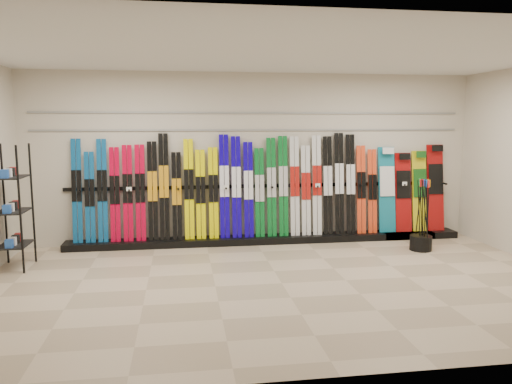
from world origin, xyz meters
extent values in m
plane|color=gray|center=(0.00, 0.00, 0.00)|extent=(8.00, 8.00, 0.00)
plane|color=beige|center=(0.00, 2.50, 1.50)|extent=(8.00, 0.00, 8.00)
plane|color=silver|center=(0.00, 0.00, 3.00)|extent=(8.00, 8.00, 0.00)
cube|color=black|center=(0.22, 2.28, 0.06)|extent=(8.00, 0.40, 0.12)
cube|color=#0D4C85|center=(-3.04, 2.33, 0.99)|extent=(0.17, 0.22, 1.75)
cube|color=#0D4C85|center=(-2.84, 2.32, 0.88)|extent=(0.17, 0.19, 1.53)
cube|color=#0D4C85|center=(-2.63, 2.33, 0.99)|extent=(0.17, 0.22, 1.74)
cube|color=#BB0225|center=(-2.42, 2.32, 0.92)|extent=(0.17, 0.20, 1.60)
cube|color=#BB0225|center=(-2.21, 2.32, 0.94)|extent=(0.17, 0.20, 1.63)
cube|color=#BB0225|center=(-2.00, 2.32, 0.94)|extent=(0.17, 0.20, 1.64)
cube|color=black|center=(-1.80, 2.33, 0.96)|extent=(0.17, 0.21, 1.69)
cube|color=black|center=(-1.60, 2.34, 1.03)|extent=(0.17, 0.23, 1.83)
cube|color=black|center=(-1.39, 2.32, 0.87)|extent=(0.17, 0.19, 1.51)
cube|color=#EFE600|center=(-1.18, 2.33, 0.98)|extent=(0.17, 0.21, 1.73)
cube|color=#EFE600|center=(-0.98, 2.32, 0.89)|extent=(0.17, 0.19, 1.54)
cube|color=#EFE600|center=(-0.75, 2.32, 0.91)|extent=(0.17, 0.20, 1.58)
cube|color=#1000A1|center=(-0.56, 2.33, 1.02)|extent=(0.17, 0.22, 1.81)
cube|color=#1000A1|center=(-0.35, 2.33, 1.01)|extent=(0.17, 0.22, 1.77)
cube|color=#1000A1|center=(-0.14, 2.33, 0.96)|extent=(0.17, 0.21, 1.67)
cube|color=#0A6524|center=(0.06, 2.32, 0.90)|extent=(0.17, 0.20, 1.56)
cube|color=#0A6524|center=(0.28, 2.33, 0.99)|extent=(0.17, 0.22, 1.75)
cube|color=#0A6524|center=(0.49, 2.33, 1.01)|extent=(0.17, 0.22, 1.77)
cube|color=silver|center=(0.70, 2.33, 1.00)|extent=(0.17, 0.22, 1.77)
cube|color=silver|center=(0.91, 2.32, 0.92)|extent=(0.17, 0.20, 1.60)
cube|color=silver|center=(1.11, 2.33, 1.01)|extent=(0.17, 0.22, 1.78)
cube|color=black|center=(1.31, 2.33, 1.00)|extent=(0.17, 0.22, 1.77)
cube|color=black|center=(1.53, 2.34, 1.03)|extent=(0.17, 0.23, 1.83)
cube|color=black|center=(1.74, 2.33, 1.02)|extent=(0.17, 0.22, 1.80)
cube|color=red|center=(1.94, 2.32, 0.92)|extent=(0.17, 0.20, 1.60)
cube|color=red|center=(2.15, 2.32, 0.88)|extent=(0.17, 0.19, 1.53)
cube|color=#14728C|center=(2.45, 2.36, 0.90)|extent=(0.31, 0.24, 1.56)
cube|color=#990C0C|center=(2.77, 2.35, 0.85)|extent=(0.30, 0.23, 1.46)
cube|color=gold|center=(3.09, 2.35, 0.86)|extent=(0.28, 0.23, 1.49)
cube|color=#990C0C|center=(3.41, 2.36, 0.92)|extent=(0.32, 0.25, 1.60)
cube|color=black|center=(-3.75, 1.29, 0.91)|extent=(0.40, 0.60, 1.83)
cylinder|color=black|center=(2.66, 1.37, 0.12)|extent=(0.36, 0.36, 0.25)
cylinder|color=black|center=(2.60, 1.36, 0.61)|extent=(0.13, 0.05, 1.18)
cylinder|color=black|center=(2.73, 1.30, 0.61)|extent=(0.06, 0.13, 1.18)
cylinder|color=black|center=(2.66, 1.28, 0.61)|extent=(0.09, 0.07, 1.18)
cylinder|color=black|center=(2.65, 1.49, 0.61)|extent=(0.08, 0.05, 1.18)
cylinder|color=black|center=(2.66, 1.39, 0.61)|extent=(0.10, 0.05, 1.18)
cylinder|color=black|center=(2.76, 1.40, 0.61)|extent=(0.04, 0.15, 1.17)
cylinder|color=black|center=(2.69, 1.40, 0.61)|extent=(0.04, 0.10, 1.18)
cylinder|color=black|center=(2.69, 1.31, 0.61)|extent=(0.15, 0.09, 1.17)
cylinder|color=black|center=(2.68, 1.24, 0.61)|extent=(0.04, 0.11, 1.18)
cube|color=gray|center=(0.00, 2.48, 2.00)|extent=(7.60, 0.02, 0.03)
cube|color=gray|center=(0.00, 2.48, 2.30)|extent=(7.60, 0.02, 0.03)
camera|label=1|loc=(-1.29, -6.31, 2.14)|focal=35.00mm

